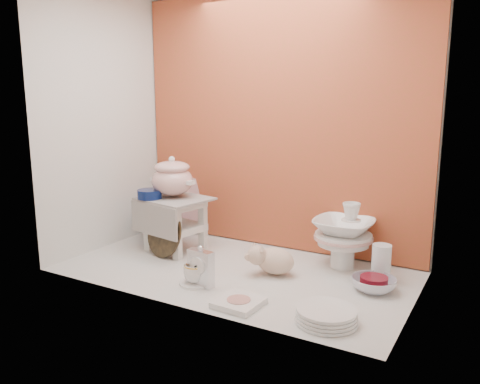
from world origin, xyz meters
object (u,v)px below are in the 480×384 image
object	(u,v)px
soup_tureen	(172,177)
crystal_bowl	(374,284)
floral_platter	(185,205)
dinner_plate_stack	(326,315)
porcelain_tower	(343,235)
step_stool	(175,224)
plush_pig	(275,260)
blue_white_vase	(161,218)
gold_rim_teacup	(195,273)
mantel_clock	(201,266)

from	to	relation	value
soup_tureen	crystal_bowl	world-z (taller)	soup_tureen
floral_platter	dinner_plate_stack	bearing A→B (deg)	-31.23
soup_tureen	porcelain_tower	bearing A→B (deg)	11.44
step_stool	plush_pig	size ratio (longest dim) A/B	1.47
crystal_bowl	porcelain_tower	bearing A→B (deg)	133.88
blue_white_vase	plush_pig	size ratio (longest dim) A/B	1.07
step_stool	plush_pig	distance (m)	0.69
gold_rim_teacup	crystal_bowl	size ratio (longest dim) A/B	0.56
mantel_clock	porcelain_tower	size ratio (longest dim) A/B	0.55
mantel_clock	porcelain_tower	bearing A→B (deg)	57.27
step_stool	soup_tureen	distance (m)	0.28
dinner_plate_stack	plush_pig	bearing A→B (deg)	137.56
plush_pig	dinner_plate_stack	world-z (taller)	plush_pig
blue_white_vase	plush_pig	bearing A→B (deg)	-13.13
floral_platter	plush_pig	world-z (taller)	floral_platter
blue_white_vase	mantel_clock	bearing A→B (deg)	-38.12
gold_rim_teacup	dinner_plate_stack	distance (m)	0.70
blue_white_vase	step_stool	bearing A→B (deg)	-32.51
gold_rim_teacup	porcelain_tower	distance (m)	0.81
mantel_clock	gold_rim_teacup	distance (m)	0.06
step_stool	dinner_plate_stack	world-z (taller)	step_stool
gold_rim_teacup	dinner_plate_stack	bearing A→B (deg)	-5.65
mantel_clock	dinner_plate_stack	distance (m)	0.66
plush_pig	porcelain_tower	bearing A→B (deg)	31.14
step_stool	crystal_bowl	world-z (taller)	step_stool
blue_white_vase	crystal_bowl	xyz separation A→B (m)	(1.41, -0.17, -0.10)
plush_pig	gold_rim_teacup	world-z (taller)	plush_pig
gold_rim_teacup	soup_tureen	bearing A→B (deg)	137.79
mantel_clock	blue_white_vase	bearing A→B (deg)	149.74
step_stool	crystal_bowl	size ratio (longest dim) A/B	1.82
gold_rim_teacup	porcelain_tower	bearing A→B (deg)	47.17
crystal_bowl	plush_pig	bearing A→B (deg)	-175.34
dinner_plate_stack	crystal_bowl	world-z (taller)	crystal_bowl
soup_tureen	dinner_plate_stack	xyz separation A→B (m)	(1.12, -0.46, -0.41)
mantel_clock	plush_pig	bearing A→B (deg)	59.91
soup_tureen	mantel_clock	distance (m)	0.70
floral_platter	dinner_plate_stack	size ratio (longest dim) A/B	1.50
gold_rim_teacup	crystal_bowl	xyz separation A→B (m)	(0.78, 0.35, -0.02)
gold_rim_teacup	dinner_plate_stack	size ratio (longest dim) A/B	0.45
soup_tureen	blue_white_vase	bearing A→B (deg)	147.44
floral_platter	plush_pig	distance (m)	0.94
step_stool	crystal_bowl	distance (m)	1.19
step_stool	soup_tureen	bearing A→B (deg)	157.91
floral_platter	plush_pig	size ratio (longest dim) A/B	1.50
gold_rim_teacup	porcelain_tower	size ratio (longest dim) A/B	0.32
step_stool	dinner_plate_stack	xyz separation A→B (m)	(1.10, -0.44, -0.13)
mantel_clock	gold_rim_teacup	xyz separation A→B (m)	(-0.04, 0.01, -0.04)
soup_tureen	gold_rim_teacup	distance (m)	0.70
floral_platter	dinner_plate_stack	world-z (taller)	floral_platter
soup_tureen	crystal_bowl	size ratio (longest dim) A/B	1.36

